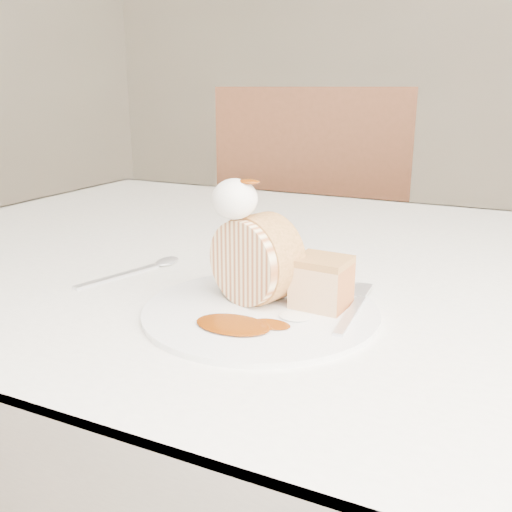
% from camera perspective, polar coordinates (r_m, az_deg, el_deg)
% --- Properties ---
extents(table, '(1.40, 0.90, 0.75)m').
position_cam_1_polar(table, '(0.80, 7.94, -6.64)').
color(table, white).
rests_on(table, ground).
extents(chair_far, '(0.59, 0.59, 0.97)m').
position_cam_1_polar(chair_far, '(1.55, 5.41, 0.86)').
color(chair_far, brown).
rests_on(chair_far, ground).
extents(plate, '(0.26, 0.26, 0.01)m').
position_cam_1_polar(plate, '(0.58, 0.46, -5.54)').
color(plate, white).
rests_on(plate, table).
extents(roulade_slice, '(0.10, 0.08, 0.09)m').
position_cam_1_polar(roulade_slice, '(0.59, -0.01, -0.36)').
color(roulade_slice, '#FFE9B1').
rests_on(roulade_slice, plate).
extents(cake_chunk, '(0.06, 0.05, 0.04)m').
position_cam_1_polar(cake_chunk, '(0.59, 6.58, -2.92)').
color(cake_chunk, tan).
rests_on(cake_chunk, plate).
extents(whipped_cream, '(0.05, 0.05, 0.04)m').
position_cam_1_polar(whipped_cream, '(0.57, -2.15, 5.72)').
color(whipped_cream, white).
rests_on(whipped_cream, roulade_slice).
extents(caramel_drizzle, '(0.02, 0.02, 0.01)m').
position_cam_1_polar(caramel_drizzle, '(0.56, -0.75, 7.97)').
color(caramel_drizzle, '#6B2904').
rests_on(caramel_drizzle, whipped_cream).
extents(caramel_pool, '(0.08, 0.05, 0.00)m').
position_cam_1_polar(caramel_pool, '(0.54, -2.33, -6.85)').
color(caramel_pool, '#6B2904').
rests_on(caramel_pool, plate).
extents(fork, '(0.03, 0.14, 0.00)m').
position_cam_1_polar(fork, '(0.57, 9.41, -5.84)').
color(fork, silver).
rests_on(fork, plate).
extents(spoon, '(0.06, 0.14, 0.00)m').
position_cam_1_polar(spoon, '(0.71, -13.65, -2.00)').
color(spoon, silver).
rests_on(spoon, table).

